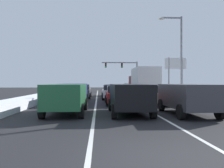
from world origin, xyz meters
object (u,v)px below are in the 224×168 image
suv_charcoal_right_lane_nearest (187,96)px  roadside_sign_right (175,67)px  sedan_charcoal_left_lane_third (82,91)px  sedan_white_center_lane_third (111,92)px  suv_navy_left_lane_second (74,91)px  traffic_light_gantry (126,70)px  sedan_gray_center_lane_fourth (111,90)px  street_lamp_right_near (222,35)px  box_truck_right_lane_third (143,81)px  suv_green_left_lane_nearest (66,96)px  street_lamp_right_mid (178,50)px  suv_silver_right_lane_fourth (133,88)px  sedan_red_center_lane_second (118,95)px  suv_black_center_lane_nearest (129,96)px  sedan_tan_left_lane_fourth (83,90)px  sedan_tan_right_lane_second (157,95)px

suv_charcoal_right_lane_nearest → roadside_sign_right: size_ratio=0.89×
sedan_charcoal_left_lane_third → roadside_sign_right: (13.23, 7.43, 3.25)m
sedan_white_center_lane_third → suv_navy_left_lane_second: bearing=-125.6°
roadside_sign_right → traffic_light_gantry: bearing=110.8°
sedan_white_center_lane_third → sedan_gray_center_lane_fourth: same height
suv_navy_left_lane_second → street_lamp_right_near: (10.85, -3.56, 4.14)m
box_truck_right_lane_third → suv_green_left_lane_nearest: box_truck_right_lane_third is taller
sedan_white_center_lane_third → street_lamp_right_mid: 8.61m
suv_navy_left_lane_second → sedan_gray_center_lane_fourth: bearing=71.0°
suv_silver_right_lane_fourth → suv_green_left_lane_nearest: bearing=-108.0°
street_lamp_right_near → roadside_sign_right: (2.56, 17.54, -1.14)m
street_lamp_right_mid → sedan_white_center_lane_third: bearing=-177.4°
traffic_light_gantry → roadside_sign_right: bearing=-69.2°
sedan_red_center_lane_second → sedan_charcoal_left_lane_third: (-3.41, 7.55, 0.00)m
sedan_red_center_lane_second → suv_green_left_lane_nearest: size_ratio=0.92×
suv_green_left_lane_nearest → street_lamp_right_near: bearing=15.4°
sedan_white_center_lane_third → suv_green_left_lane_nearest: (-3.14, -11.21, 0.25)m
box_truck_right_lane_third → suv_black_center_lane_nearest: 13.44m
suv_black_center_lane_nearest → suv_green_left_lane_nearest: 3.53m
suv_silver_right_lane_fourth → suv_black_center_lane_nearest: (-3.36, -21.53, 0.00)m
sedan_tan_left_lane_fourth → sedan_white_center_lane_third: bearing=-67.8°
suv_charcoal_right_lane_nearest → sedan_tan_left_lane_fourth: 21.62m
roadside_sign_right → sedan_red_center_lane_second: bearing=-123.3°
sedan_white_center_lane_third → sedan_tan_left_lane_fourth: same height
suv_navy_left_lane_second → sedan_charcoal_left_lane_third: bearing=88.4°
street_lamp_right_mid → roadside_sign_right: street_lamp_right_mid is taller
suv_black_center_lane_nearest → traffic_light_gantry: traffic_light_gantry is taller
suv_silver_right_lane_fourth → suv_charcoal_right_lane_nearest: bearing=-90.6°
suv_navy_left_lane_second → sedan_tan_left_lane_fourth: bearing=90.4°
sedan_tan_left_lane_fourth → box_truck_right_lane_third: bearing=-44.5°
suv_charcoal_right_lane_nearest → roadside_sign_right: 22.33m
suv_black_center_lane_nearest → sedan_tan_left_lane_fourth: size_ratio=1.09×
sedan_red_center_lane_second → street_lamp_right_mid: (7.12, 6.06, 4.53)m
suv_silver_right_lane_fourth → street_lamp_right_mid: size_ratio=0.55×
sedan_red_center_lane_second → street_lamp_right_mid: bearing=40.4°
box_truck_right_lane_third → roadside_sign_right: (6.31, 7.77, 2.12)m
sedan_tan_right_lane_second → box_truck_right_lane_third: (0.31, 7.43, 1.14)m
suv_navy_left_lane_second → traffic_light_gantry: 30.03m
suv_green_left_lane_nearest → suv_navy_left_lane_second: bearing=92.2°
street_lamp_right_mid → sedan_red_center_lane_second: bearing=-139.6°
sedan_red_center_lane_second → sedan_charcoal_left_lane_third: 8.28m
sedan_tan_right_lane_second → sedan_tan_left_lane_fourth: bearing=115.4°
box_truck_right_lane_third → traffic_light_gantry: size_ratio=0.95×
sedan_charcoal_left_lane_third → suv_navy_left_lane_second: bearing=-91.6°
sedan_white_center_lane_third → sedan_tan_left_lane_fourth: size_ratio=1.00×
sedan_red_center_lane_second → suv_green_left_lane_nearest: bearing=-121.4°
box_truck_right_lane_third → sedan_white_center_lane_third: size_ratio=1.60×
sedan_tan_left_lane_fourth → suv_charcoal_right_lane_nearest: bearing=-71.1°
sedan_white_center_lane_third → sedan_red_center_lane_second: bearing=-88.0°
suv_black_center_lane_nearest → sedan_red_center_lane_second: suv_black_center_lane_nearest is taller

